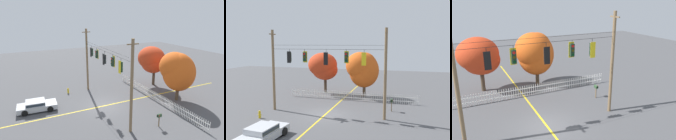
% 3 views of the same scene
% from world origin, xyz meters
% --- Properties ---
extents(ground, '(80.00, 80.00, 0.00)m').
position_xyz_m(ground, '(0.00, 0.00, 0.00)').
color(ground, '#4C4C4F').
extents(lane_centerline_stripe, '(0.16, 36.00, 0.01)m').
position_xyz_m(lane_centerline_stripe, '(0.00, 0.00, 0.00)').
color(lane_centerline_stripe, gold).
rests_on(lane_centerline_stripe, ground).
extents(signal_support_span, '(11.81, 1.10, 8.44)m').
position_xyz_m(signal_support_span, '(0.00, -0.00, 4.31)').
color(signal_support_span, brown).
rests_on(signal_support_span, ground).
extents(traffic_signal_southbound_primary, '(0.43, 0.38, 1.40)m').
position_xyz_m(traffic_signal_southbound_primary, '(-3.86, -0.01, 5.66)').
color(traffic_signal_southbound_primary, black).
extents(traffic_signal_westbound_side, '(0.43, 0.38, 1.33)m').
position_xyz_m(traffic_signal_westbound_side, '(-2.18, 0.01, 5.70)').
color(traffic_signal_westbound_side, black).
extents(traffic_signal_northbound_primary, '(0.43, 0.38, 1.51)m').
position_xyz_m(traffic_signal_northbound_primary, '(0.09, -0.01, 5.58)').
color(traffic_signal_northbound_primary, black).
extents(traffic_signal_eastbound_side, '(0.43, 0.38, 1.31)m').
position_xyz_m(traffic_signal_eastbound_side, '(2.10, 0.01, 5.74)').
color(traffic_signal_eastbound_side, black).
extents(traffic_signal_northbound_secondary, '(0.43, 0.38, 1.47)m').
position_xyz_m(traffic_signal_northbound_secondary, '(3.81, -0.01, 5.61)').
color(traffic_signal_northbound_secondary, black).
extents(white_picket_fence, '(16.08, 0.06, 1.12)m').
position_xyz_m(white_picket_fence, '(1.13, 6.16, 0.56)').
color(white_picket_fence, white).
rests_on(white_picket_fence, ground).
extents(autumn_maple_near_fence, '(4.17, 3.85, 5.76)m').
position_xyz_m(autumn_maple_near_fence, '(-3.51, 9.08, 3.80)').
color(autumn_maple_near_fence, '#473828').
rests_on(autumn_maple_near_fence, ground).
extents(autumn_maple_mid, '(4.31, 3.99, 5.94)m').
position_xyz_m(autumn_maple_mid, '(2.17, 8.64, 3.79)').
color(autumn_maple_mid, brown).
rests_on(autumn_maple_mid, ground).
extents(parked_car, '(2.25, 4.27, 1.15)m').
position_xyz_m(parked_car, '(-2.28, -7.19, 0.60)').
color(parked_car, '#B7BABF').
rests_on(parked_car, ground).
extents(fire_hydrant, '(0.38, 0.22, 0.74)m').
position_xyz_m(fire_hydrant, '(-5.61, -2.88, 0.36)').
color(fire_hydrant, gold).
rests_on(fire_hydrant, ground).
extents(roadside_mailbox, '(0.25, 0.44, 1.32)m').
position_xyz_m(roadside_mailbox, '(6.26, 2.83, 1.07)').
color(roadside_mailbox, brown).
rests_on(roadside_mailbox, ground).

